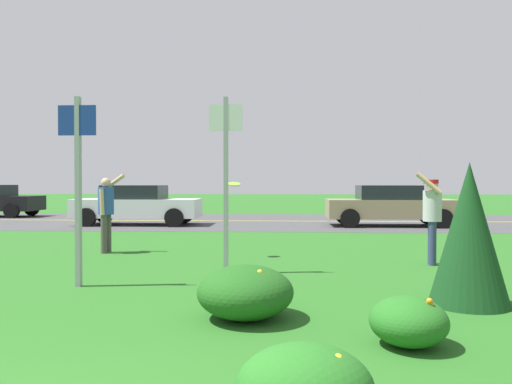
% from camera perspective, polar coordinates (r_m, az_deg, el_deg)
% --- Properties ---
extents(ground_plane, '(120.00, 120.00, 0.00)m').
position_cam_1_polar(ground_plane, '(11.52, -5.58, -6.63)').
color(ground_plane, '#26601E').
extents(highway_strip, '(120.00, 9.19, 0.01)m').
position_cam_1_polar(highway_strip, '(20.73, -1.62, -3.23)').
color(highway_strip, '#424244').
rests_on(highway_strip, ground).
extents(highway_center_stripe, '(120.00, 0.16, 0.00)m').
position_cam_1_polar(highway_center_stripe, '(20.73, -1.62, -3.21)').
color(highway_center_stripe, yellow).
rests_on(highway_center_stripe, ground).
extents(daylily_clump_mid_right, '(0.73, 0.79, 0.48)m').
position_cam_1_polar(daylily_clump_mid_right, '(5.17, 16.53, -13.54)').
color(daylily_clump_mid_right, '#23661E').
rests_on(daylily_clump_mid_right, ground).
extents(daylily_clump_mid_left, '(1.09, 1.17, 0.60)m').
position_cam_1_polar(daylily_clump_mid_left, '(5.91, -1.19, -11.00)').
color(daylily_clump_mid_left, '#1E5619').
rests_on(daylily_clump_mid_left, ground).
extents(sign_post_near_path, '(0.56, 0.10, 2.80)m').
position_cam_1_polar(sign_post_near_path, '(8.02, -19.11, 2.07)').
color(sign_post_near_path, '#93969B').
rests_on(sign_post_near_path, ground).
extents(sign_post_by_roadside, '(0.56, 0.10, 2.97)m').
position_cam_1_polar(sign_post_by_roadside, '(8.68, -3.36, 2.69)').
color(sign_post_by_roadside, '#93969B').
rests_on(sign_post_by_roadside, ground).
extents(evergreen_shrub_side, '(0.98, 0.98, 1.79)m').
position_cam_1_polar(evergreen_shrub_side, '(6.96, 22.52, -4.29)').
color(evergreen_shrub_side, '#143D19').
rests_on(evergreen_shrub_side, ground).
extents(person_thrower_blue_shirt, '(0.56, 0.52, 1.74)m').
position_cam_1_polar(person_thrower_blue_shirt, '(11.73, -16.26, -1.69)').
color(person_thrower_blue_shirt, '#2D4C9E').
rests_on(person_thrower_blue_shirt, ground).
extents(person_catcher_red_cap_gray_shirt, '(0.53, 0.52, 1.74)m').
position_cam_1_polar(person_catcher_red_cap_gray_shirt, '(10.17, 18.90, -2.17)').
color(person_catcher_red_cap_gray_shirt, '#B2B2B7').
rests_on(person_catcher_red_cap_gray_shirt, ground).
extents(frisbee_lime, '(0.27, 0.26, 0.11)m').
position_cam_1_polar(frisbee_lime, '(10.59, -2.46, 0.87)').
color(frisbee_lime, '#8CD133').
extents(car_white_center_left, '(4.50, 2.00, 1.45)m').
position_cam_1_polar(car_white_center_left, '(19.32, -13.04, -1.37)').
color(car_white_center_left, silver).
rests_on(car_white_center_left, ground).
extents(car_tan_center_right, '(4.50, 2.00, 1.45)m').
position_cam_1_polar(car_tan_center_right, '(18.92, 14.62, -1.43)').
color(car_tan_center_right, '#937F60').
rests_on(car_tan_center_right, ground).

